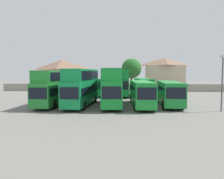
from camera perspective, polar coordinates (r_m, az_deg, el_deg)
ground at (r=49.39m, az=0.93°, el=-1.02°), size 140.00×140.00×0.00m
depot_boundary_wall at (r=55.35m, az=1.16°, el=0.49°), size 56.00×0.50×1.80m
bus_1 at (r=32.78m, az=-14.05°, el=0.90°), size 2.88×11.36×4.77m
bus_2 at (r=31.50m, az=-7.47°, el=1.07°), size 3.21×11.58×4.98m
bus_3 at (r=31.04m, az=-0.06°, el=1.13°), size 3.04×11.35×5.06m
bus_4 at (r=31.06m, az=7.29°, el=-0.60°), size 2.80×11.44×3.37m
bus_5 at (r=32.20m, az=14.13°, el=-0.61°), size 3.06×10.19×3.28m
bus_6 at (r=46.09m, az=-6.10°, el=1.10°), size 2.71×11.79×3.55m
bus_7 at (r=45.65m, az=-2.14°, el=0.98°), size 2.85×10.58×3.37m
bus_8 at (r=45.13m, az=2.65°, el=2.07°), size 2.63×11.83×5.01m
bus_9 at (r=45.43m, az=7.76°, el=0.90°), size 3.28×10.57×3.33m
house_terrace_left at (r=64.15m, az=-12.25°, el=3.74°), size 11.30×7.99×7.96m
house_terrace_centre at (r=63.18m, az=12.89°, el=3.91°), size 10.08×7.04×8.39m
tree_left_of_lot at (r=57.74m, az=4.88°, el=5.22°), size 4.95×4.95×8.03m
lamp_post_lot_edge at (r=29.43m, az=25.71°, el=2.21°), size 0.50×0.24×6.51m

